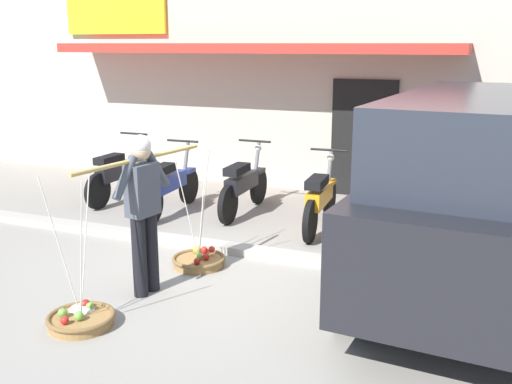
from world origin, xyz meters
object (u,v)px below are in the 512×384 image
motorcycle_end_of_row (320,199)px  plastic_litter_bag (82,311)px  motorcycle_second_in_row (170,185)px  motorcycle_nearest_shop (119,174)px  motorcycle_third_in_row (243,185)px  wooden_crate (377,220)px  parked_truck (487,188)px  fruit_basket_left_side (199,260)px  fruit_vendor (143,204)px  fruit_basket_right_side (81,318)px

motorcycle_end_of_row → plastic_litter_bag: bearing=-110.3°
motorcycle_end_of_row → motorcycle_second_in_row: bearing=-177.7°
motorcycle_nearest_shop → motorcycle_third_in_row: size_ratio=1.00×
wooden_crate → parked_truck: bearing=-49.7°
fruit_basket_left_side → motorcycle_nearest_shop: bearing=140.3°
motorcycle_third_in_row → wooden_crate: 2.12m
motorcycle_second_in_row → parked_truck: (4.56, -1.31, 0.68)m
fruit_vendor → parked_truck: size_ratio=0.36×
motorcycle_third_in_row → fruit_basket_left_side: bearing=-79.8°
parked_truck → wooden_crate: bearing=130.3°
plastic_litter_bag → motorcycle_end_of_row: bearing=69.7°
motorcycle_nearest_shop → motorcycle_second_in_row: bearing=-17.4°
plastic_litter_bag → fruit_basket_right_side: bearing=-55.5°
fruit_basket_right_side → plastic_litter_bag: bearing=124.5°
plastic_litter_bag → fruit_basket_left_side: bearing=76.6°
motorcycle_second_in_row → motorcycle_third_in_row: bearing=22.4°
fruit_basket_left_side → fruit_basket_right_side: bearing=-99.6°
parked_truck → motorcycle_third_in_row: bearing=153.5°
fruit_vendor → parked_truck: 3.55m
fruit_vendor → fruit_basket_left_side: bearing=80.5°
motorcycle_third_in_row → wooden_crate: motorcycle_third_in_row is taller
fruit_basket_right_side → motorcycle_third_in_row: (-0.10, 4.05, 0.38)m
fruit_vendor → wooden_crate: size_ratio=4.08×
motorcycle_end_of_row → plastic_litter_bag: motorcycle_end_of_row is taller
parked_truck → motorcycle_end_of_row: bearing=147.1°
motorcycle_third_in_row → parked_truck: (3.51, -1.75, 0.68)m
parked_truck → plastic_litter_bag: bearing=-148.2°
motorcycle_nearest_shop → parked_truck: parked_truck is taller
fruit_basket_right_side → motorcycle_nearest_shop: bearing=120.5°
fruit_basket_right_side → motorcycle_end_of_row: size_ratio=0.80×
motorcycle_third_in_row → wooden_crate: (2.10, -0.08, -0.29)m
fruit_basket_left_side → motorcycle_nearest_shop: (-2.65, 2.20, 0.38)m
fruit_basket_right_side → motorcycle_third_in_row: bearing=91.5°
fruit_basket_right_side → motorcycle_nearest_shop: size_ratio=0.80×
fruit_basket_right_side → motorcycle_third_in_row: 4.07m
motorcycle_end_of_row → parked_truck: size_ratio=0.37×
fruit_vendor → motorcycle_end_of_row: bearing=69.1°
wooden_crate → fruit_basket_right_side: bearing=-116.7°
motorcycle_end_of_row → fruit_basket_left_side: bearing=-115.8°
fruit_vendor → fruit_basket_right_side: bearing=-99.7°
fruit_basket_left_side → plastic_litter_bag: fruit_basket_left_side is taller
motorcycle_end_of_row → motorcycle_nearest_shop: bearing=175.5°
motorcycle_end_of_row → parked_truck: parked_truck is taller
motorcycle_third_in_row → plastic_litter_bag: size_ratio=6.50×
motorcycle_nearest_shop → motorcycle_third_in_row: bearing=1.5°
fruit_basket_right_side → parked_truck: bearing=34.1°
fruit_vendor → plastic_litter_bag: 1.21m
fruit_basket_left_side → wooden_crate: bearing=52.1°
motorcycle_second_in_row → motorcycle_third_in_row: same height
fruit_basket_left_side → motorcycle_third_in_row: bearing=100.2°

